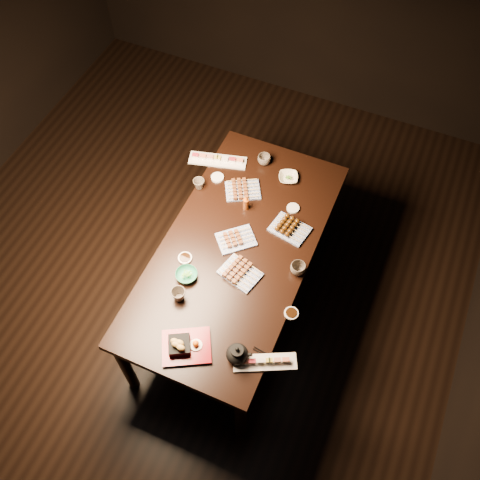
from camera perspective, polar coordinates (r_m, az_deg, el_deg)
name	(u,v)px	position (r m, az deg, el deg)	size (l,w,h in m)	color
ground	(175,302)	(4.00, -6.93, -6.63)	(5.00, 5.00, 0.00)	black
dining_table	(237,277)	(3.64, -0.31, -3.99)	(0.90, 1.80, 0.75)	black
sushi_platter_near	(265,361)	(2.98, 2.67, -12.80)	(0.35, 0.10, 0.04)	white
sushi_platter_far	(218,159)	(3.73, -2.40, 8.65)	(0.40, 0.11, 0.05)	white
yakitori_plate_center	(236,238)	(3.33, -0.43, 0.24)	(0.23, 0.17, 0.06)	#828EB6
yakitori_plate_right	(240,272)	(3.20, 0.01, -3.39)	(0.23, 0.17, 0.06)	#828EB6
yakitori_plate_left	(243,189)	(3.56, 0.30, 5.51)	(0.23, 0.17, 0.06)	#828EB6
tsukune_plate	(290,227)	(3.39, 5.36, 1.38)	(0.24, 0.17, 0.06)	#828EB6
edamame_bowl_green	(187,275)	(3.21, -5.72, -3.76)	(0.13, 0.13, 0.04)	#2E8D67
edamame_bowl_cream	(288,178)	(3.65, 5.17, 6.65)	(0.13, 0.13, 0.03)	#F6EAC9
tempura_tray	(186,344)	(2.99, -5.80, -11.00)	(0.27, 0.21, 0.10)	black
teacup_near_left	(179,295)	(3.13, -6.57, -5.83)	(0.09, 0.09, 0.08)	brown
teacup_mid_right	(298,269)	(3.22, 6.20, -3.04)	(0.09, 0.09, 0.07)	brown
teacup_far_left	(199,184)	(3.58, -4.40, 5.98)	(0.08, 0.08, 0.07)	brown
teacup_far_right	(264,160)	(3.71, 2.59, 8.57)	(0.09, 0.09, 0.07)	brown
teapot	(237,353)	(2.95, -0.32, -11.95)	(0.15, 0.15, 0.12)	black
condiment_bottle	(246,203)	(3.45, 0.63, 4.02)	(0.04, 0.04, 0.12)	maroon
sauce_dish_west	(185,258)	(3.29, -5.88, -1.94)	(0.09, 0.09, 0.02)	white
sauce_dish_east	(293,208)	(3.50, 5.67, 3.39)	(0.08, 0.08, 0.01)	white
sauce_dish_se	(291,313)	(3.11, 5.49, -7.79)	(0.08, 0.08, 0.01)	white
sauce_dish_nw	(217,178)	(3.65, -2.43, 6.68)	(0.09, 0.09, 0.02)	white
chopsticks_near	(182,358)	(3.01, -6.16, -12.36)	(0.22, 0.02, 0.01)	black
chopsticks_se	(272,358)	(3.00, 3.46, -12.50)	(0.24, 0.02, 0.01)	black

